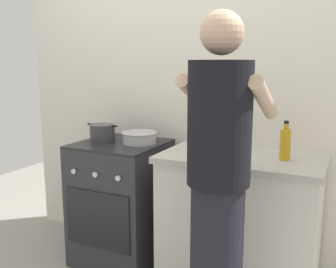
% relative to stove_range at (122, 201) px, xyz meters
% --- Properties ---
extents(back_wall, '(3.20, 0.10, 2.50)m').
position_rel_stove_range_xyz_m(back_wall, '(0.55, 0.35, 0.80)').
color(back_wall, silver).
rests_on(back_wall, ground).
extents(countertop, '(1.00, 0.60, 0.90)m').
position_rel_stove_range_xyz_m(countertop, '(0.90, 0.00, 0.00)').
color(countertop, silver).
rests_on(countertop, ground).
extents(stove_range, '(0.60, 0.62, 0.90)m').
position_rel_stove_range_xyz_m(stove_range, '(0.00, 0.00, 0.00)').
color(stove_range, '#2D2D33').
rests_on(stove_range, ground).
extents(pot, '(0.25, 0.18, 0.13)m').
position_rel_stove_range_xyz_m(pot, '(-0.14, -0.02, 0.51)').
color(pot, '#38383D').
rests_on(pot, stove_range).
extents(mixing_bowl, '(0.26, 0.26, 0.08)m').
position_rel_stove_range_xyz_m(mixing_bowl, '(0.14, 0.04, 0.50)').
color(mixing_bowl, '#B7B7BC').
rests_on(mixing_bowl, stove_range).
extents(utensil_crock, '(0.10, 0.10, 0.32)m').
position_rel_stove_range_xyz_m(utensil_crock, '(0.67, 0.17, 0.54)').
color(utensil_crock, silver).
rests_on(utensil_crock, countertop).
extents(oil_bottle, '(0.06, 0.06, 0.23)m').
position_rel_stove_range_xyz_m(oil_bottle, '(1.16, -0.00, 0.55)').
color(oil_bottle, gold).
rests_on(oil_bottle, countertop).
extents(person, '(0.41, 0.50, 1.70)m').
position_rel_stove_range_xyz_m(person, '(0.95, -0.60, 0.41)').
color(person, black).
rests_on(person, ground).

